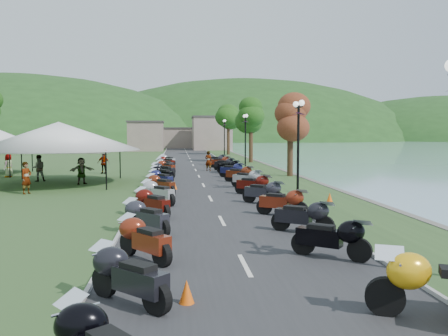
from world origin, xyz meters
name	(u,v)px	position (x,y,z in m)	size (l,w,h in m)	color
ground	(279,333)	(0.00, 0.00, 0.00)	(400.00, 400.00, 0.00)	#3A5D2B
road	(193,165)	(0.00, 40.00, 0.01)	(7.00, 120.00, 0.02)	#2E2E31
hills_backdrop	(180,140)	(0.00, 200.00, 0.00)	(360.00, 120.00, 76.00)	#285621
far_building	(174,136)	(-2.00, 85.00, 2.50)	(18.00, 16.00, 5.00)	gray
yellow_trike	(446,288)	(3.00, 0.15, 0.62)	(2.69, 1.68, 1.23)	#F2AD12
moto_row_left	(160,182)	(-2.58, 19.00, 0.55)	(2.60, 43.73, 1.10)	#331411
moto_row_right	(241,176)	(2.41, 22.02, 0.55)	(2.60, 37.51, 1.10)	#331411
vendor_tent_main	(59,153)	(-9.16, 23.74, 2.00)	(6.85, 6.85, 4.00)	silver
tree_lakeside	(290,129)	(6.90, 27.59, 3.60)	(2.59, 2.59, 7.21)	#265B18
pedestrian_a	(27,194)	(-9.77, 18.92, 0.00)	(0.64, 0.47, 1.74)	slate
pedestrian_b	(39,181)	(-10.99, 25.57, 0.00)	(0.88, 0.48, 1.81)	slate
traffic_cone_near	(187,292)	(-1.51, 1.51, 0.24)	(0.31, 0.31, 0.49)	#F2590C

